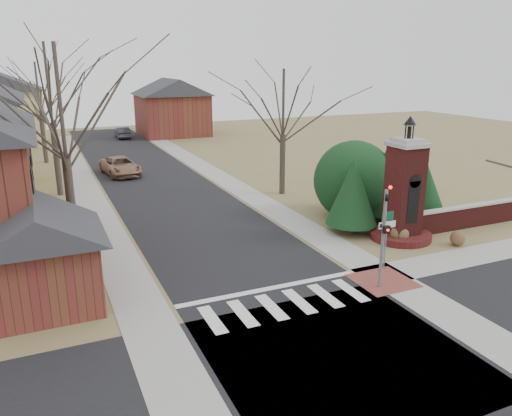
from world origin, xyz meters
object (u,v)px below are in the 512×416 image
brick_gate_monument (404,199)px  pickup_truck (120,166)px  sign_post (387,229)px  distant_car (122,133)px  traffic_signal_pole (384,229)px

brick_gate_monument → pickup_truck: size_ratio=1.23×
sign_post → distant_car: (-3.99, 45.67, -1.27)m
sign_post → brick_gate_monument: bearing=41.4°
traffic_signal_pole → sign_post: bearing=47.6°
brick_gate_monument → distant_car: bearing=99.8°
sign_post → pickup_truck: 26.02m
brick_gate_monument → distant_car: (-7.40, 42.66, -1.49)m
sign_post → distant_car: 45.86m
pickup_truck → distant_car: (3.61, 20.82, -0.06)m
traffic_signal_pole → pickup_truck: size_ratio=0.85×
traffic_signal_pole → sign_post: 2.02m
brick_gate_monument → sign_post: bearing=-138.6°
sign_post → pickup_truck: size_ratio=0.52×
traffic_signal_pole → pickup_truck: bearing=103.5°
sign_post → traffic_signal_pole: bearing=-132.4°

